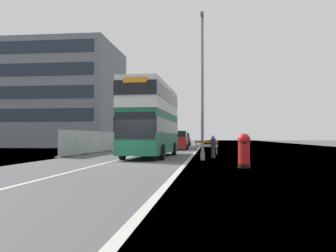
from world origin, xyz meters
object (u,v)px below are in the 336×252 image
Objects in this scene: lamppost_foreground at (202,90)px; car_receding_far at (184,140)px; pedestrian_at_kerb at (213,147)px; roadworks_barrier at (206,146)px; car_oncoming_near at (179,141)px; double_decker_bus at (152,119)px; car_receding_mid at (180,140)px; red_pillar_postbox at (244,149)px.

lamppost_foreground reaches higher than car_receding_far.
car_receding_far is 2.73× the size of pedestrian_at_kerb.
car_oncoming_near reaches higher than roadworks_barrier.
roadworks_barrier is (3.95, 4.36, -2.01)m from double_decker_bus.
car_receding_far reaches higher than roadworks_barrier.
car_receding_mid is (-3.83, 21.12, 0.23)m from roadworks_barrier.
red_pillar_postbox is 0.40× the size of car_oncoming_near.
double_decker_bus is at bearing 139.78° from lamppost_foreground.
car_receding_mid reaches higher than red_pillar_postbox.
car_oncoming_near is at bearing 87.35° from double_decker_bus.
roadworks_barrier is 21.47m from car_receding_mid.
red_pillar_postbox is at bearing -80.45° from pedestrian_at_kerb.
car_oncoming_near is at bearing 105.53° from roadworks_barrier.
car_receding_mid reaches higher than pedestrian_at_kerb.
lamppost_foreground reaches higher than pedestrian_at_kerb.
red_pillar_postbox is (5.83, -8.67, -1.86)m from double_decker_bus.
car_receding_mid is 0.92× the size of car_receding_far.
double_decker_bus is 2.52× the size of car_receding_far.
car_receding_far is (-3.83, 28.48, 0.24)m from roadworks_barrier.
roadworks_barrier is 1.21× the size of pedestrian_at_kerb.
double_decker_bus is 32.88m from car_receding_far.
pedestrian_at_kerb is at bearing -6.75° from double_decker_bus.
car_oncoming_near reaches higher than red_pillar_postbox.
pedestrian_at_kerb is at bearing 99.55° from red_pillar_postbox.
red_pillar_postbox is at bearing -69.33° from lamppost_foreground.
car_oncoming_near is 16.91m from car_receding_far.
lamppost_foreground is at bearing 110.67° from red_pillar_postbox.
pedestrian_at_kerb is (3.73, -16.46, -0.22)m from car_oncoming_near.
red_pillar_postbox is 1.03× the size of pedestrian_at_kerb.
red_pillar_postbox is at bearing -78.29° from car_oncoming_near.
car_oncoming_near is at bearing -86.30° from car_receding_mid.
car_receding_far is at bearing 97.42° from pedestrian_at_kerb.
car_oncoming_near is (-3.22, 11.57, 0.27)m from roadworks_barrier.
lamppost_foreground is 5.72× the size of red_pillar_postbox.
red_pillar_postbox is at bearing -56.05° from double_decker_bus.
car_receding_far is (-0.00, 7.36, 0.01)m from car_receding_mid.
lamppost_foreground reaches higher than roadworks_barrier.
double_decker_bus reaches higher than roadworks_barrier.
roadworks_barrier is 12.02m from car_oncoming_near.
lamppost_foreground is (3.77, -3.18, 1.69)m from double_decker_bus.
lamppost_foreground is 5.91× the size of pedestrian_at_kerb.
car_receding_far is at bearing 95.78° from lamppost_foreground.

